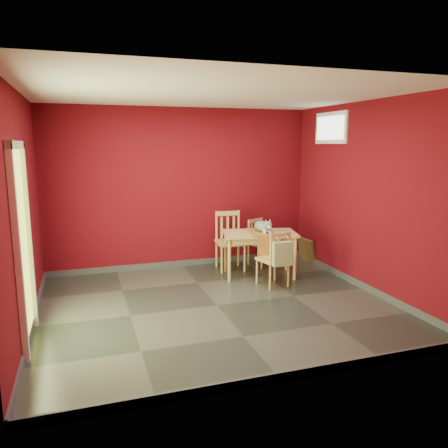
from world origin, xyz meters
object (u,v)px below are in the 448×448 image
object	(u,v)px
picture_frame	(307,250)
chair_far_right	(260,242)
dining_table	(260,238)
chair_near	(275,258)
chair_far_left	(230,240)
tote_bag	(282,254)
cat	(263,224)

from	to	relation	value
picture_frame	chair_far_right	bearing A→B (deg)	174.11
chair_far_right	picture_frame	size ratio (longest dim) A/B	1.82
dining_table	chair_near	world-z (taller)	chair_near
dining_table	chair_far_left	size ratio (longest dim) A/B	1.29
chair_far_left	picture_frame	bearing A→B (deg)	-0.58
chair_far_right	chair_near	distance (m)	1.19
chair_near	tote_bag	size ratio (longest dim) A/B	2.01
chair_far_right	chair_near	bearing A→B (deg)	-102.52
chair_far_left	tote_bag	distance (m)	1.34
chair_far_right	tote_bag	xyz separation A→B (m)	(-0.23, -1.36, 0.13)
tote_bag	picture_frame	xyz separation A→B (m)	(1.11, 1.27, -0.33)
dining_table	chair_far_right	distance (m)	0.69
dining_table	chair_far_right	size ratio (longest dim) A/B	1.57
dining_table	chair_far_left	distance (m)	0.63
chair_far_right	tote_bag	distance (m)	1.39
dining_table	cat	xyz separation A→B (m)	(0.06, 0.03, 0.21)
chair_far_left	dining_table	bearing A→B (deg)	-58.45
tote_bag	cat	xyz separation A→B (m)	(0.03, 0.80, 0.29)
chair_near	tote_bag	world-z (taller)	chair_near
chair_near	cat	distance (m)	0.72
chair_far_left	chair_far_right	xyz separation A→B (m)	(0.59, 0.08, -0.09)
tote_bag	picture_frame	distance (m)	1.72
dining_table	picture_frame	bearing A→B (deg)	24.13
chair_far_left	cat	bearing A→B (deg)	-51.87
chair_near	chair_far_left	bearing A→B (deg)	106.92
tote_bag	cat	size ratio (longest dim) A/B	0.88
dining_table	picture_frame	size ratio (longest dim) A/B	2.85
chair_far_right	cat	size ratio (longest dim) A/B	1.69
dining_table	picture_frame	xyz separation A→B (m)	(1.14, 0.51, -0.41)
chair_near	picture_frame	world-z (taller)	chair_near
chair_near	cat	size ratio (longest dim) A/B	1.76
chair_far_left	tote_bag	bearing A→B (deg)	-74.55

